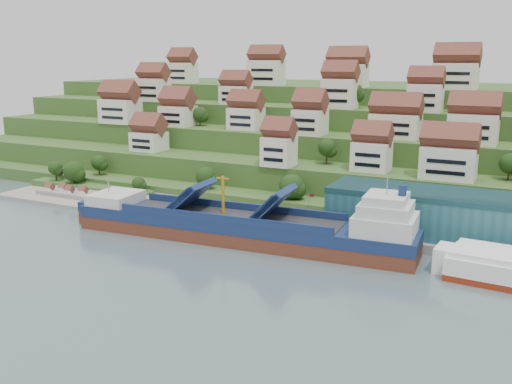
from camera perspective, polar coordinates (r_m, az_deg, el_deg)
The scene contains 10 objects.
ground at distance 135.71m, azimuth -3.43°, elevation -4.41°, with size 300.00×300.00×0.00m, color slate.
quay at distance 140.27m, azimuth 6.78°, elevation -3.42°, with size 180.00×14.00×2.20m, color gray.
pebble_beach at distance 179.36m, azimuth -17.65°, elevation -0.48°, with size 45.00×20.00×1.00m, color gray.
hillside at distance 226.88m, azimuth 9.88°, elevation 5.32°, with size 260.00×128.00×31.00m.
hillside_village at distance 184.86m, azimuth 7.94°, elevation 8.20°, with size 157.18×64.39×29.38m.
hillside_trees at distance 171.25m, azimuth 2.10°, elevation 4.59°, with size 138.71×62.51×30.15m.
warehouse at distance 133.57m, azimuth 20.15°, elevation -2.29°, with size 60.00×15.00×10.00m, color #27626C.
flagpole at distance 134.84m, azimuth 5.36°, elevation -1.52°, with size 1.28×0.16×8.00m.
beach_huts at distance 179.54m, azimuth -18.42°, elevation -0.00°, with size 14.40×3.70×2.20m.
cargo_ship at distance 130.16m, azimuth -0.74°, elevation -3.61°, with size 81.02×18.32×17.84m.
Camera 1 is at (65.60, -111.50, 41.02)m, focal length 40.00 mm.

